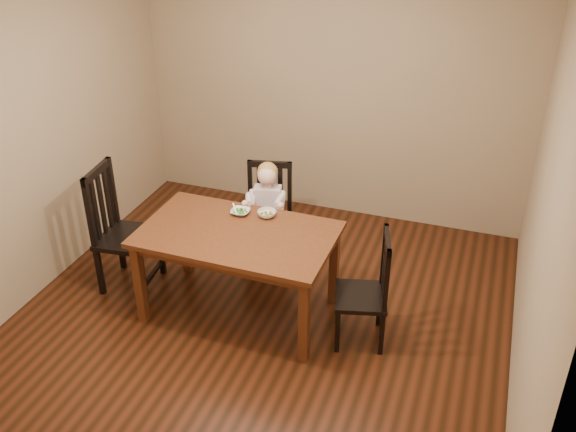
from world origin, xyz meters
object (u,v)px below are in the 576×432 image
(dining_table, at_px, (238,242))
(toddler, at_px, (268,206))
(chair_right, at_px, (367,291))
(bowl_peas, at_px, (240,212))
(chair_child, at_px, (269,217))
(chair_left, at_px, (121,231))
(bowl_veg, at_px, (267,214))

(dining_table, bearing_deg, toddler, 92.13)
(chair_right, height_order, bowl_peas, chair_right)
(chair_child, distance_m, toddler, 0.15)
(dining_table, xyz_separation_m, chair_left, (-1.13, 0.05, -0.14))
(chair_child, height_order, bowl_veg, chair_child)
(chair_left, height_order, bowl_veg, chair_left)
(dining_table, xyz_separation_m, chair_right, (1.08, -0.00, -0.23))
(dining_table, distance_m, chair_left, 1.14)
(dining_table, height_order, chair_left, chair_left)
(dining_table, relative_size, chair_right, 1.63)
(bowl_veg, bearing_deg, toddler, 110.35)
(chair_child, relative_size, chair_right, 1.03)
(chair_left, relative_size, bowl_peas, 7.22)
(dining_table, distance_m, chair_child, 0.83)
(chair_right, distance_m, toddler, 1.35)
(chair_right, xyz_separation_m, toddler, (-1.11, 0.76, 0.16))
(chair_right, height_order, toddler, chair_right)
(bowl_peas, bearing_deg, bowl_veg, 8.76)
(chair_left, distance_m, chair_right, 2.21)
(bowl_peas, xyz_separation_m, bowl_veg, (0.22, 0.03, 0.01))
(chair_left, distance_m, bowl_peas, 1.09)
(dining_table, distance_m, toddler, 0.76)
(chair_child, xyz_separation_m, bowl_veg, (0.17, -0.48, 0.33))
(toddler, height_order, bowl_peas, toddler)
(chair_child, xyz_separation_m, toddler, (0.01, -0.05, 0.15))
(dining_table, bearing_deg, chair_left, 177.60)
(chair_child, bearing_deg, chair_right, 131.16)
(dining_table, height_order, bowl_peas, bowl_peas)
(toddler, distance_m, bowl_veg, 0.50)
(chair_child, xyz_separation_m, bowl_peas, (-0.05, -0.52, 0.32))
(dining_table, relative_size, bowl_peas, 10.00)
(dining_table, xyz_separation_m, bowl_veg, (0.13, 0.32, 0.12))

